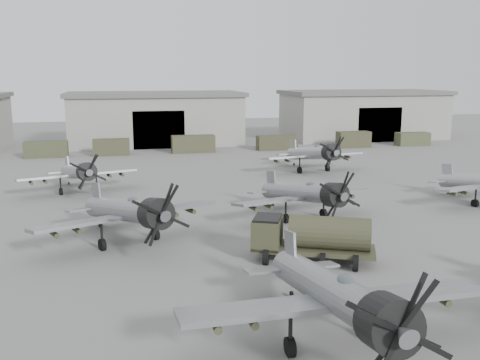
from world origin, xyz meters
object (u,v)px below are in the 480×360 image
Objects in this scene: aircraft_near_1 at (339,297)px; aircraft_far_1 at (315,153)px; aircraft_mid_1 at (129,211)px; fuel_tanker at (312,235)px; aircraft_far_0 at (78,172)px; aircraft_mid_2 at (306,194)px.

aircraft_near_1 is 1.06× the size of aircraft_far_1.
aircraft_far_1 is at bearing 23.05° from aircraft_mid_1.
aircraft_mid_1 is 32.51m from aircraft_far_1.
aircraft_far_1 is 1.60× the size of fuel_tanker.
aircraft_far_0 is at bearing 80.77° from aircraft_mid_1.
fuel_tanker is at bearing -73.12° from aircraft_far_0.
aircraft_mid_1 reaches higher than aircraft_far_1.
fuel_tanker is at bearing -122.41° from aircraft_mid_2.
aircraft_far_0 is at bearing 127.14° from aircraft_mid_2.
aircraft_mid_1 is 18.53m from aircraft_far_0.
aircraft_mid_2 is 1.54× the size of fuel_tanker.
aircraft_mid_2 is at bearing -54.71° from aircraft_far_0.
aircraft_mid_1 is at bearing -141.78° from aircraft_far_1.
aircraft_near_1 reaches higher than fuel_tanker.
aircraft_far_0 is at bearing 109.07° from aircraft_near_1.
aircraft_near_1 reaches higher than aircraft_far_1.
fuel_tanker is (2.89, 10.93, -0.80)m from aircraft_near_1.
aircraft_far_0 is at bearing 147.69° from fuel_tanker.
aircraft_far_0 is 27.51m from aircraft_far_1.
aircraft_near_1 reaches higher than aircraft_mid_2.
aircraft_near_1 is at bearing -117.61° from aircraft_far_1.
aircraft_near_1 is at bearing -80.46° from fuel_tanker.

